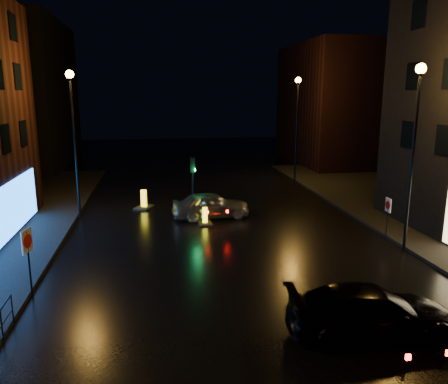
{
  "coord_description": "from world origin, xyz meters",
  "views": [
    {
      "loc": [
        -3.41,
        -11.48,
        7.12
      ],
      "look_at": [
        -0.37,
        7.42,
        2.8
      ],
      "focal_mm": 35.0,
      "sensor_mm": 36.0,
      "label": 1
    }
  ],
  "objects_px": {
    "bollard_far": "(144,204)",
    "road_sign_left": "(27,247)",
    "silver_hatchback": "(211,205)",
    "road_sign_right": "(388,209)",
    "dark_sedan": "(372,312)",
    "traffic_signal": "(193,206)",
    "bollard_near": "(205,220)"
  },
  "relations": [
    {
      "from": "silver_hatchback",
      "to": "dark_sedan",
      "type": "height_order",
      "value": "silver_hatchback"
    },
    {
      "from": "bollard_near",
      "to": "road_sign_left",
      "type": "distance_m",
      "value": 10.84
    },
    {
      "from": "road_sign_right",
      "to": "bollard_far",
      "type": "bearing_deg",
      "value": -32.79
    },
    {
      "from": "dark_sedan",
      "to": "road_sign_left",
      "type": "distance_m",
      "value": 11.62
    },
    {
      "from": "bollard_near",
      "to": "road_sign_left",
      "type": "bearing_deg",
      "value": -133.84
    },
    {
      "from": "traffic_signal",
      "to": "bollard_near",
      "type": "relative_size",
      "value": 3.12
    },
    {
      "from": "dark_sedan",
      "to": "road_sign_right",
      "type": "distance_m",
      "value": 9.65
    },
    {
      "from": "silver_hatchback",
      "to": "traffic_signal",
      "type": "bearing_deg",
      "value": 39.25
    },
    {
      "from": "traffic_signal",
      "to": "bollard_far",
      "type": "height_order",
      "value": "traffic_signal"
    },
    {
      "from": "silver_hatchback",
      "to": "road_sign_left",
      "type": "xyz_separation_m",
      "value": [
        -7.64,
        -9.17,
        1.14
      ]
    },
    {
      "from": "dark_sedan",
      "to": "silver_hatchback",
      "type": "bearing_deg",
      "value": 18.16
    },
    {
      "from": "silver_hatchback",
      "to": "dark_sedan",
      "type": "bearing_deg",
      "value": -171.33
    },
    {
      "from": "dark_sedan",
      "to": "bollard_near",
      "type": "relative_size",
      "value": 4.62
    },
    {
      "from": "road_sign_left",
      "to": "road_sign_right",
      "type": "bearing_deg",
      "value": 29.86
    },
    {
      "from": "silver_hatchback",
      "to": "bollard_far",
      "type": "distance_m",
      "value": 4.85
    },
    {
      "from": "traffic_signal",
      "to": "road_sign_right",
      "type": "distance_m",
      "value": 11.06
    },
    {
      "from": "silver_hatchback",
      "to": "road_sign_right",
      "type": "xyz_separation_m",
      "value": [
        8.15,
        -5.21,
        0.82
      ]
    },
    {
      "from": "traffic_signal",
      "to": "road_sign_right",
      "type": "relative_size",
      "value": 1.64
    },
    {
      "from": "traffic_signal",
      "to": "road_sign_right",
      "type": "bearing_deg",
      "value": -34.3
    },
    {
      "from": "traffic_signal",
      "to": "silver_hatchback",
      "type": "relative_size",
      "value": 0.77
    },
    {
      "from": "bollard_near",
      "to": "dark_sedan",
      "type": "bearing_deg",
      "value": -75.46
    },
    {
      "from": "silver_hatchback",
      "to": "road_sign_left",
      "type": "relative_size",
      "value": 1.76
    },
    {
      "from": "bollard_far",
      "to": "road_sign_right",
      "type": "distance_m",
      "value": 14.55
    },
    {
      "from": "dark_sedan",
      "to": "bollard_far",
      "type": "relative_size",
      "value": 3.16
    },
    {
      "from": "bollard_near",
      "to": "silver_hatchback",
      "type": "bearing_deg",
      "value": 65.84
    },
    {
      "from": "bollard_far",
      "to": "road_sign_right",
      "type": "height_order",
      "value": "road_sign_right"
    },
    {
      "from": "traffic_signal",
      "to": "road_sign_left",
      "type": "relative_size",
      "value": 1.36
    },
    {
      "from": "traffic_signal",
      "to": "road_sign_left",
      "type": "distance_m",
      "value": 12.25
    },
    {
      "from": "silver_hatchback",
      "to": "road_sign_left",
      "type": "distance_m",
      "value": 11.99
    },
    {
      "from": "bollard_far",
      "to": "road_sign_left",
      "type": "xyz_separation_m",
      "value": [
        -3.73,
        -11.99,
        1.64
      ]
    },
    {
      "from": "silver_hatchback",
      "to": "bollard_near",
      "type": "bearing_deg",
      "value": 153.35
    },
    {
      "from": "traffic_signal",
      "to": "road_sign_right",
      "type": "xyz_separation_m",
      "value": [
        9.1,
        -6.2,
        1.08
      ]
    }
  ]
}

